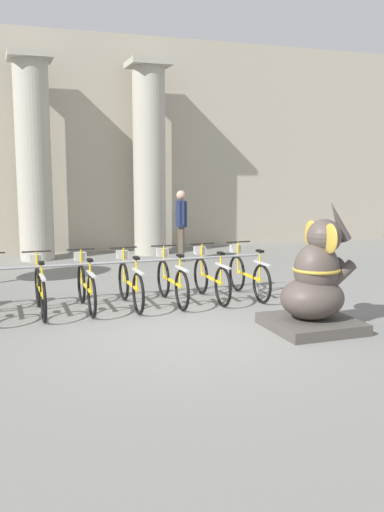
# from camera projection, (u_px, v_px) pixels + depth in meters

# --- Properties ---
(ground_plane) EXTENTS (60.00, 60.00, 0.00)m
(ground_plane) POSITION_uv_depth(u_px,v_px,m) (188.00, 332.00, 8.21)
(ground_plane) COLOR slate
(building_facade) EXTENTS (20.00, 0.20, 6.00)m
(building_facade) POSITION_uv_depth(u_px,v_px,m) (87.00, 145.00, 15.78)
(building_facade) COLOR #B2A893
(building_facade) RESTS_ON ground_plane
(column_left) EXTENTS (1.09, 1.09, 5.16)m
(column_left) POSITION_uv_depth(u_px,v_px,m) (34.00, 157.00, 14.40)
(column_left) COLOR #ADA899
(column_left) RESTS_ON ground_plane
(column_right) EXTENTS (1.09, 1.09, 5.16)m
(column_right) POSITION_uv_depth(u_px,v_px,m) (149.00, 158.00, 15.40)
(column_right) COLOR #ADA899
(column_right) RESTS_ON ground_plane
(bike_rack) EXTENTS (6.54, 0.05, 0.77)m
(bike_rack) POSITION_uv_depth(u_px,v_px,m) (84.00, 270.00, 9.55)
(bike_rack) COLOR gray
(bike_rack) RESTS_ON ground_plane
(bicycle_3) EXTENTS (0.48, 1.77, 0.97)m
(bicycle_3) POSITION_uv_depth(u_px,v_px,m) (40.00, 289.00, 9.21)
(bicycle_3) COLOR black
(bicycle_3) RESTS_ON ground_plane
(bicycle_4) EXTENTS (0.48, 1.77, 0.97)m
(bicycle_4) POSITION_uv_depth(u_px,v_px,m) (86.00, 286.00, 9.48)
(bicycle_4) COLOR black
(bicycle_4) RESTS_ON ground_plane
(bicycle_5) EXTENTS (0.48, 1.77, 0.97)m
(bicycle_5) POSITION_uv_depth(u_px,v_px,m) (130.00, 283.00, 9.69)
(bicycle_5) COLOR black
(bicycle_5) RESTS_ON ground_plane
(bicycle_6) EXTENTS (0.48, 1.77, 0.97)m
(bicycle_6) POSITION_uv_depth(u_px,v_px,m) (172.00, 280.00, 9.94)
(bicycle_6) COLOR black
(bicycle_6) RESTS_ON ground_plane
(bicycle_7) EXTENTS (0.48, 1.77, 0.97)m
(bicycle_7) POSITION_uv_depth(u_px,v_px,m) (211.00, 277.00, 10.21)
(bicycle_7) COLOR black
(bicycle_7) RESTS_ON ground_plane
(bicycle_8) EXTENTS (0.48, 1.77, 0.97)m
(bicycle_8) POSITION_uv_depth(u_px,v_px,m) (248.00, 275.00, 10.47)
(bicycle_8) COLOR black
(bicycle_8) RESTS_ON ground_plane
(elephant_statue) EXTENTS (1.24, 1.24, 1.90)m
(elephant_statue) POSITION_uv_depth(u_px,v_px,m) (315.00, 286.00, 8.29)
(elephant_statue) COLOR #4C4742
(elephant_statue) RESTS_ON ground_plane
(person_pedestrian) EXTENTS (0.24, 0.47, 1.80)m
(person_pedestrian) POSITION_uv_depth(u_px,v_px,m) (181.00, 219.00, 14.39)
(person_pedestrian) COLOR brown
(person_pedestrian) RESTS_ON ground_plane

